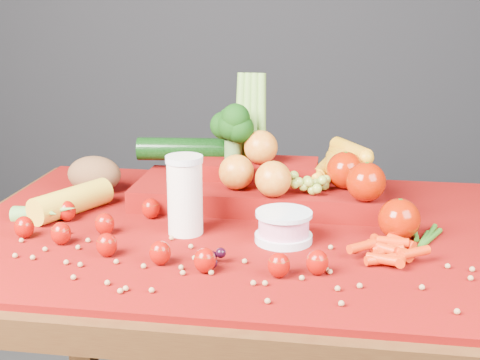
# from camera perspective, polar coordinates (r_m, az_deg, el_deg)

# --- Properties ---
(table) EXTENTS (1.10, 0.80, 0.75)m
(table) POSITION_cam_1_polar(r_m,az_deg,el_deg) (1.33, -0.13, -8.31)
(table) COLOR #32190B
(table) RESTS_ON ground
(red_cloth) EXTENTS (1.05, 0.75, 0.01)m
(red_cloth) POSITION_cam_1_polar(r_m,az_deg,el_deg) (1.29, -0.14, -4.24)
(red_cloth) COLOR #650307
(red_cloth) RESTS_ON table
(milk_glass) EXTENTS (0.07, 0.07, 0.15)m
(milk_glass) POSITION_cam_1_polar(r_m,az_deg,el_deg) (1.24, -4.73, -1.05)
(milk_glass) COLOR silver
(milk_glass) RESTS_ON red_cloth
(yogurt_bowl) EXTENTS (0.10, 0.10, 0.06)m
(yogurt_bowl) POSITION_cam_1_polar(r_m,az_deg,el_deg) (1.21, 3.75, -3.90)
(yogurt_bowl) COLOR silver
(yogurt_bowl) RESTS_ON red_cloth
(strawberry_scatter) EXTENTS (0.58, 0.28, 0.05)m
(strawberry_scatter) POSITION_cam_1_polar(r_m,az_deg,el_deg) (1.19, -8.33, -4.72)
(strawberry_scatter) COLOR #9B0B06
(strawberry_scatter) RESTS_ON red_cloth
(dark_grape_cluster) EXTENTS (0.06, 0.05, 0.03)m
(dark_grape_cluster) POSITION_cam_1_polar(r_m,az_deg,el_deg) (1.12, -2.87, -6.66)
(dark_grape_cluster) COLOR black
(dark_grape_cluster) RESTS_ON red_cloth
(soybean_scatter) EXTENTS (0.84, 0.24, 0.01)m
(soybean_scatter) POSITION_cam_1_polar(r_m,az_deg,el_deg) (1.11, -1.77, -7.31)
(soybean_scatter) COLOR #A47546
(soybean_scatter) RESTS_ON red_cloth
(corn_ear) EXTENTS (0.24, 0.26, 0.06)m
(corn_ear) POSITION_cam_1_polar(r_m,az_deg,el_deg) (1.38, -15.64, -2.36)
(corn_ear) COLOR gold
(corn_ear) RESTS_ON red_cloth
(potato) EXTENTS (0.12, 0.09, 0.08)m
(potato) POSITION_cam_1_polar(r_m,az_deg,el_deg) (1.53, -12.33, 0.47)
(potato) COLOR brown
(potato) RESTS_ON red_cloth
(baby_carrot_pile) EXTENTS (0.17, 0.17, 0.03)m
(baby_carrot_pile) POSITION_cam_1_polar(r_m,az_deg,el_deg) (1.17, 12.36, -5.79)
(baby_carrot_pile) COLOR red
(baby_carrot_pile) RESTS_ON red_cloth
(green_bean_pile) EXTENTS (0.14, 0.12, 0.01)m
(green_bean_pile) POSITION_cam_1_polar(r_m,az_deg,el_deg) (1.28, 15.04, -4.61)
(green_bean_pile) COLOR #296016
(green_bean_pile) RESTS_ON red_cloth
(produce_mound) EXTENTS (0.61, 0.35, 0.27)m
(produce_mound) POSITION_cam_1_polar(r_m,az_deg,el_deg) (1.41, 2.55, 0.31)
(produce_mound) COLOR #650307
(produce_mound) RESTS_ON red_cloth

